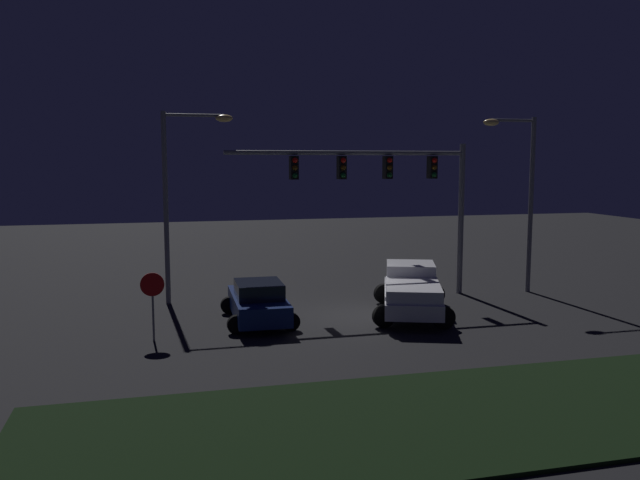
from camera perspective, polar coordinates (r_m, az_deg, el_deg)
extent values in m
plane|color=black|center=(24.51, 2.45, -6.65)|extent=(80.00, 80.00, 0.00)
cube|color=black|center=(15.65, 13.32, -14.67)|extent=(20.35, 5.68, 0.10)
cube|color=silver|center=(24.65, 8.04, -5.03)|extent=(3.71, 5.76, 0.55)
cube|color=silver|center=(25.69, 7.95, -2.95)|extent=(2.37, 2.41, 0.85)
cube|color=black|center=(25.67, 7.96, -2.67)|extent=(2.17, 2.03, 0.51)
cube|color=silver|center=(23.50, 8.17, -4.38)|extent=(2.83, 3.50, 0.45)
cylinder|color=black|center=(26.59, 5.63, -4.72)|extent=(0.80, 0.22, 0.80)
cylinder|color=black|center=(26.67, 10.07, -4.75)|extent=(0.80, 0.22, 0.80)
cylinder|color=black|center=(22.79, 5.63, -6.69)|extent=(0.80, 0.22, 0.80)
cylinder|color=black|center=(22.89, 10.83, -6.72)|extent=(0.80, 0.22, 0.80)
cube|color=navy|center=(23.54, -5.47, -5.73)|extent=(1.92, 4.45, 0.70)
cube|color=black|center=(23.17, -5.41, -4.35)|extent=(1.65, 2.04, 0.55)
cylinder|color=black|center=(24.97, -8.00, -5.71)|extent=(0.64, 0.22, 0.64)
cylinder|color=black|center=(25.17, -3.81, -5.55)|extent=(0.64, 0.22, 0.64)
cylinder|color=black|center=(22.07, -7.35, -7.39)|extent=(0.64, 0.22, 0.64)
cylinder|color=black|center=(22.30, -2.60, -7.18)|extent=(0.64, 0.22, 0.64)
cylinder|color=slate|center=(28.77, 12.29, 1.78)|extent=(0.24, 0.24, 6.50)
cylinder|color=slate|center=(26.78, 2.54, 7.67)|extent=(10.20, 0.18, 0.18)
cube|color=black|center=(28.07, 9.83, 6.32)|extent=(0.32, 0.44, 0.95)
sphere|color=red|center=(27.86, 10.04, 6.92)|extent=(0.22, 0.22, 0.22)
sphere|color=#59380A|center=(27.86, 10.03, 6.31)|extent=(0.22, 0.22, 0.22)
sphere|color=#0C4719|center=(27.86, 10.01, 5.69)|extent=(0.22, 0.22, 0.22)
cube|color=black|center=(27.32, 5.97, 6.36)|extent=(0.32, 0.44, 0.95)
sphere|color=red|center=(27.10, 6.15, 6.99)|extent=(0.22, 0.22, 0.22)
sphere|color=#59380A|center=(27.10, 6.14, 6.36)|extent=(0.22, 0.22, 0.22)
sphere|color=#0C4719|center=(27.10, 6.13, 5.72)|extent=(0.22, 0.22, 0.22)
cube|color=black|center=(26.69, 1.91, 6.39)|extent=(0.32, 0.44, 0.95)
sphere|color=red|center=(26.47, 2.06, 7.03)|extent=(0.22, 0.22, 0.22)
sphere|color=#59380A|center=(26.47, 2.05, 6.38)|extent=(0.22, 0.22, 0.22)
sphere|color=#0C4719|center=(26.48, 2.05, 5.73)|extent=(0.22, 0.22, 0.22)
cube|color=black|center=(26.21, -2.32, 6.37)|extent=(0.32, 0.44, 0.95)
sphere|color=red|center=(25.98, -2.21, 7.03)|extent=(0.22, 0.22, 0.22)
sphere|color=#59380A|center=(25.98, -2.21, 6.37)|extent=(0.22, 0.22, 0.22)
sphere|color=#0C4719|center=(25.99, -2.21, 5.71)|extent=(0.22, 0.22, 0.22)
cylinder|color=slate|center=(26.70, -13.40, 2.69)|extent=(0.20, 0.20, 7.73)
cylinder|color=slate|center=(26.74, -11.03, 10.72)|extent=(2.39, 0.12, 0.12)
ellipsoid|color=#F9CC72|center=(26.83, -8.43, 10.55)|extent=(0.70, 0.44, 0.30)
cylinder|color=slate|center=(29.85, 18.05, 2.88)|extent=(0.20, 0.20, 7.64)
cylinder|color=slate|center=(29.31, 16.60, 10.05)|extent=(2.05, 0.12, 0.12)
ellipsoid|color=#F9CC72|center=(28.79, 14.82, 9.97)|extent=(0.70, 0.44, 0.30)
cylinder|color=slate|center=(21.57, -14.48, -5.76)|extent=(0.07, 0.07, 2.20)
cylinder|color=#B20C0F|center=(21.40, -14.54, -3.81)|extent=(0.76, 0.03, 0.76)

